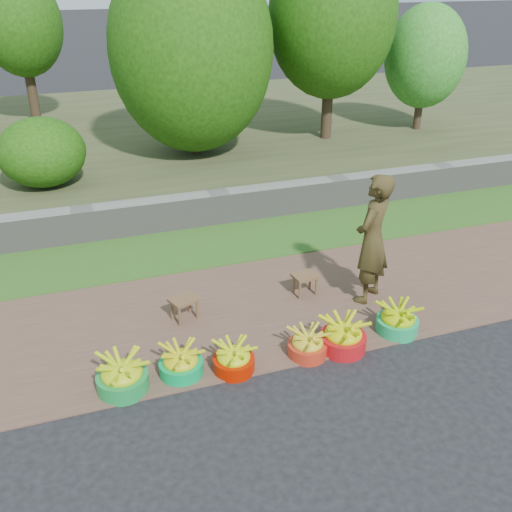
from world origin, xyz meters
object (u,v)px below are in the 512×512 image
object	(u,v)px
basin_d	(307,344)
basin_e	(343,336)
stool_right	(305,279)
vendor_woman	(372,239)
basin_b	(181,363)
basin_f	(398,320)
basin_c	(234,359)
stool_left	(184,303)
basin_a	(122,376)

from	to	relation	value
basin_d	basin_e	distance (m)	0.43
basin_d	stool_right	xyz separation A→B (m)	(0.50, 1.23, 0.10)
basin_e	vendor_woman	distance (m)	1.39
stool_right	basin_e	bearing A→B (deg)	-93.30
basin_b	basin_e	xyz separation A→B (m)	(1.85, -0.15, 0.02)
basin_b	basin_f	world-z (taller)	basin_f
basin_c	stool_left	world-z (taller)	basin_c
stool_left	stool_right	world-z (taller)	stool_left
basin_c	stool_left	bearing A→B (deg)	103.99
basin_e	basin_a	bearing A→B (deg)	177.54
basin_d	vendor_woman	distance (m)	1.68
basin_f	vendor_woman	world-z (taller)	vendor_woman
basin_e	basin_d	bearing A→B (deg)	176.99
basin_a	basin_d	bearing A→B (deg)	-2.34
basin_d	stool_left	bearing A→B (deg)	134.79
basin_c	stool_right	distance (m)	1.83
basin_d	basin_f	world-z (taller)	basin_f
basin_d	basin_e	size ratio (longest dim) A/B	0.84
basin_a	basin_e	distance (m)	2.48
stool_left	vendor_woman	world-z (taller)	vendor_woman
basin_b	vendor_woman	bearing A→B (deg)	15.66
basin_b	stool_right	size ratio (longest dim) A/B	1.36
basin_b	stool_left	bearing A→B (deg)	75.20
basin_e	stool_right	size ratio (longest dim) A/B	1.53
basin_d	vendor_woman	size ratio (longest dim) A/B	0.26
stool_left	stool_right	bearing A→B (deg)	2.65
basin_e	basin_f	distance (m)	0.78
basin_b	basin_f	bearing A→B (deg)	-1.13
basin_f	stool_right	world-z (taller)	basin_f
basin_a	basin_f	world-z (taller)	basin_a
stool_right	stool_left	bearing A→B (deg)	-177.35
stool_left	basin_a	bearing A→B (deg)	-129.86
basin_e	vendor_woman	size ratio (longest dim) A/B	0.31
basin_a	basin_c	size ratio (longest dim) A/B	1.17
basin_b	basin_f	xyz separation A→B (m)	(2.62, -0.05, 0.01)
basin_f	stool_right	size ratio (longest dim) A/B	1.44
basin_a	stool_right	bearing A→B (deg)	24.29
basin_c	basin_f	distance (m)	2.07
basin_c	basin_d	size ratio (longest dim) A/B	1.02
basin_c	basin_e	world-z (taller)	basin_e
basin_b	basin_c	world-z (taller)	basin_b
basin_f	basin_c	bearing A→B (deg)	-178.30
basin_f	vendor_woman	size ratio (longest dim) A/B	0.29
basin_c	basin_f	xyz separation A→B (m)	(2.07, 0.06, 0.02)
basin_b	basin_c	size ratio (longest dim) A/B	1.04
basin_a	basin_d	distance (m)	2.04
basin_f	basin_e	bearing A→B (deg)	-172.78
basin_b	stool_right	world-z (taller)	basin_b
basin_b	basin_e	distance (m)	1.86
basin_a	basin_e	world-z (taller)	basin_a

